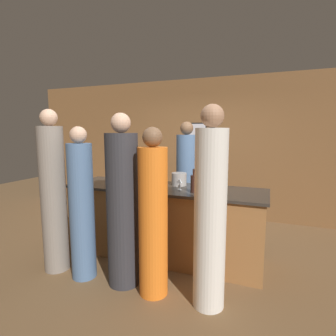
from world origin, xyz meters
TOP-DOWN VIEW (x-y plane):
  - ground_plane at (0.00, 0.00)m, footprint 14.00×14.00m
  - back_wall at (-0.00, 2.05)m, footprint 8.00×0.08m
  - bar_counter at (0.00, 0.00)m, footprint 2.73×0.81m
  - bartender at (0.07, 0.83)m, footprint 0.33×0.33m
  - guest_0 at (-0.17, -0.80)m, footprint 0.36×0.36m
  - guest_1 at (0.83, -0.84)m, footprint 0.31×0.31m
  - guest_2 at (-0.69, -0.85)m, footprint 0.29×0.29m
  - guest_3 at (-1.13, -0.83)m, footprint 0.30×0.30m
  - guest_4 at (0.23, -0.86)m, footprint 0.31×0.31m
  - wine_bottle_0 at (0.79, 0.30)m, footprint 0.07×0.07m
  - wine_bottle_1 at (0.47, -0.17)m, footprint 0.08×0.08m
  - wine_bottle_2 at (-0.66, -0.23)m, footprint 0.08×0.08m
  - ice_bucket at (0.16, 0.18)m, footprint 0.21×0.21m
  - wine_glass_0 at (-0.32, -0.28)m, footprint 0.08×0.08m
  - wine_glass_1 at (-0.51, -0.23)m, footprint 0.08×0.08m
  - wine_glass_2 at (-0.63, -0.09)m, footprint 0.06×0.06m
  - wine_glass_3 at (0.27, -0.10)m, footprint 0.08×0.08m

SIDE VIEW (x-z plane):
  - ground_plane at x=0.00m, z-range 0.00..0.00m
  - bar_counter at x=0.00m, z-range 0.00..0.99m
  - guest_4 at x=0.23m, z-range -0.05..1.73m
  - guest_2 at x=-0.69m, z-range -0.05..1.75m
  - bartender at x=0.07m, z-range -0.06..1.84m
  - guest_0 at x=-0.17m, z-range -0.07..1.87m
  - guest_1 at x=0.83m, z-range -0.05..1.93m
  - guest_3 at x=-1.13m, z-range -0.05..1.95m
  - ice_bucket at x=0.16m, z-range 0.99..1.16m
  - wine_bottle_2 at x=-0.66m, z-range 0.95..1.23m
  - wine_bottle_0 at x=0.79m, z-range 0.96..1.24m
  - wine_bottle_1 at x=0.47m, z-range 0.95..1.25m
  - wine_glass_1 at x=-0.51m, z-range 1.03..1.18m
  - wine_glass_0 at x=-0.32m, z-range 1.03..1.18m
  - wine_glass_3 at x=0.27m, z-range 1.03..1.18m
  - wine_glass_2 at x=-0.63m, z-range 1.03..1.19m
  - back_wall at x=0.00m, z-range 0.00..2.80m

